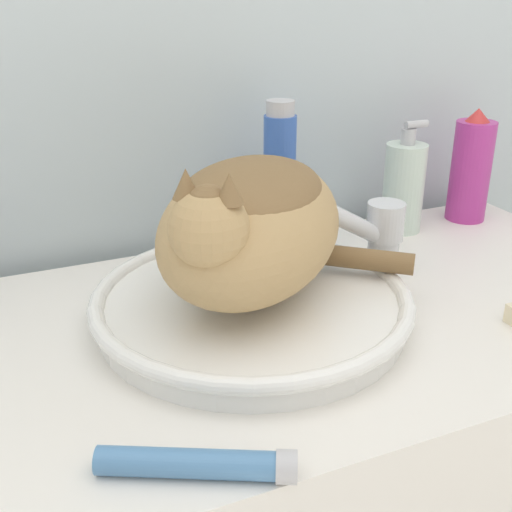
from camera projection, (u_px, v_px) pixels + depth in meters
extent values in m
cube|color=silver|center=(172.00, 38.00, 0.93)|extent=(8.00, 0.05, 2.40)
cylinder|color=white|center=(252.00, 309.00, 0.79)|extent=(0.37, 0.37, 0.03)
torus|color=white|center=(252.00, 297.00, 0.78)|extent=(0.39, 0.39, 0.02)
ellipsoid|color=tan|center=(251.00, 229.00, 0.75)|extent=(0.35, 0.35, 0.16)
ellipsoid|color=brown|center=(251.00, 194.00, 0.73)|extent=(0.27, 0.27, 0.07)
sphere|color=tan|center=(209.00, 229.00, 0.63)|extent=(0.08, 0.08, 0.08)
sphere|color=brown|center=(208.00, 207.00, 0.62)|extent=(0.04, 0.04, 0.04)
cone|color=brown|center=(186.00, 183.00, 0.62)|extent=(0.03, 0.03, 0.03)
cone|color=brown|center=(229.00, 188.00, 0.60)|extent=(0.03, 0.03, 0.03)
cylinder|color=brown|center=(343.00, 257.00, 0.83)|extent=(0.16, 0.14, 0.03)
cylinder|color=silver|center=(382.00, 256.00, 0.91)|extent=(0.04, 0.04, 0.05)
cylinder|color=silver|center=(357.00, 226.00, 0.86)|extent=(0.13, 0.05, 0.09)
cylinder|color=silver|center=(385.00, 221.00, 0.89)|extent=(0.05, 0.05, 0.05)
cylinder|color=silver|center=(403.00, 188.00, 1.05)|extent=(0.07, 0.07, 0.15)
cylinder|color=#B7B7BC|center=(408.00, 137.00, 1.02)|extent=(0.02, 0.02, 0.02)
cylinder|color=#B7B7BC|center=(417.00, 124.00, 1.02)|extent=(0.04, 0.01, 0.01)
cylinder|color=#B2338C|center=(470.00, 171.00, 1.10)|extent=(0.07, 0.07, 0.17)
cone|color=red|center=(478.00, 115.00, 1.06)|extent=(0.04, 0.04, 0.02)
cylinder|color=#335BB7|center=(279.00, 186.00, 0.96)|extent=(0.05, 0.05, 0.21)
cylinder|color=#B7B7BC|center=(281.00, 108.00, 0.91)|extent=(0.04, 0.04, 0.02)
cylinder|color=#4C7FB2|center=(186.00, 463.00, 0.54)|extent=(0.15, 0.09, 0.03)
cylinder|color=#B7B7BC|center=(287.00, 467.00, 0.54)|extent=(0.03, 0.03, 0.03)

